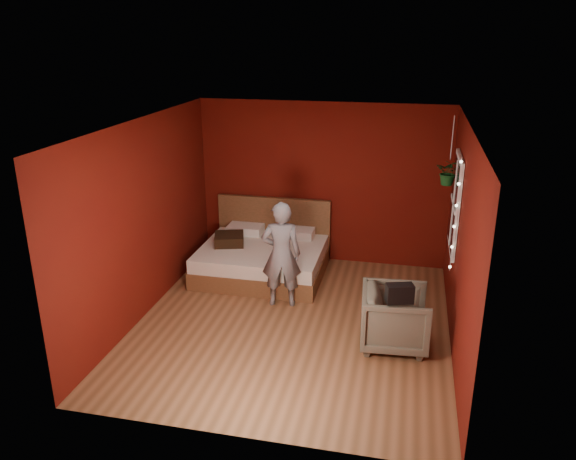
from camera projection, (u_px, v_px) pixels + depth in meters
name	position (u px, v px, depth m)	size (l,w,h in m)	color
floor	(293.00, 323.00, 7.39)	(4.50, 4.50, 0.00)	brown
room_walls	(293.00, 201.00, 6.81)	(4.04, 4.54, 2.62)	#561209
window	(455.00, 204.00, 7.30)	(0.05, 0.97, 1.27)	white
fairy_lights	(455.00, 216.00, 6.83)	(0.04, 0.04, 1.45)	silver
bed	(264.00, 257.00, 8.82)	(1.89, 1.61, 1.04)	brown
person	(281.00, 254.00, 7.65)	(0.55, 0.36, 1.50)	gray
armchair	(395.00, 318.00, 6.75)	(0.78, 0.81, 0.73)	#666251
handbag	(400.00, 293.00, 6.32)	(0.30, 0.15, 0.22)	black
throw_pillow	(229.00, 239.00, 8.75)	(0.44, 0.44, 0.16)	black
hanging_plant	(449.00, 172.00, 7.44)	(0.39, 0.37, 0.92)	silver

